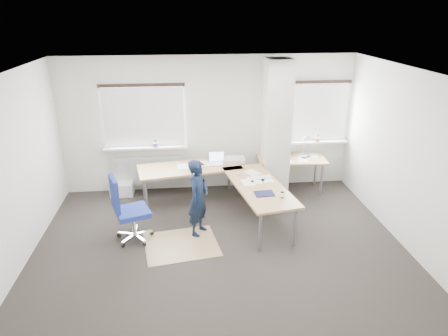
{
  "coord_description": "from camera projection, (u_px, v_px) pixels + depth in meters",
  "views": [
    {
      "loc": [
        -0.52,
        -5.47,
        3.63
      ],
      "look_at": [
        0.15,
        0.9,
        1.06
      ],
      "focal_mm": 32.0,
      "sensor_mm": 36.0,
      "label": 1
    }
  ],
  "objects": [
    {
      "name": "person",
      "position": [
        198.0,
        198.0,
        6.7
      ],
      "size": [
        0.52,
        0.59,
        1.35
      ],
      "primitive_type": "imported",
      "rotation": [
        0.0,
        0.0,
        1.08
      ],
      "color": "black",
      "rests_on": "ground"
    },
    {
      "name": "ground",
      "position": [
        220.0,
        250.0,
        6.45
      ],
      "size": [
        6.0,
        6.0,
        0.0
      ],
      "primitive_type": "plane",
      "color": "black",
      "rests_on": "ground"
    },
    {
      "name": "task_chair",
      "position": [
        131.0,
        223.0,
        6.61
      ],
      "size": [
        0.68,
        0.66,
        1.18
      ],
      "rotation": [
        0.0,
        0.0,
        0.34
      ],
      "color": "navy",
      "rests_on": "ground"
    },
    {
      "name": "white_crate",
      "position": [
        122.0,
        189.0,
        8.3
      ],
      "size": [
        0.46,
        0.32,
        0.28
      ],
      "primitive_type": "cube",
      "rotation": [
        0.0,
        0.0,
        -0.0
      ],
      "color": "white",
      "rests_on": "ground"
    },
    {
      "name": "floor_mat",
      "position": [
        181.0,
        244.0,
        6.59
      ],
      "size": [
        1.32,
        1.17,
        0.01
      ],
      "primitive_type": "cube",
      "rotation": [
        0.0,
        0.0,
        0.16
      ],
      "color": "#9B7F55",
      "rests_on": "ground"
    },
    {
      "name": "desk_main",
      "position": [
        225.0,
        177.0,
        7.48
      ],
      "size": [
        2.82,
        2.63,
        0.96
      ],
      "rotation": [
        0.0,
        0.0,
        0.17
      ],
      "color": "#9A7342",
      "rests_on": "ground"
    },
    {
      "name": "desk_side",
      "position": [
        291.0,
        160.0,
        8.34
      ],
      "size": [
        1.45,
        0.8,
        1.22
      ],
      "rotation": [
        0.0,
        0.0,
        -0.07
      ],
      "color": "#9A7342",
      "rests_on": "ground"
    },
    {
      "name": "room_shell",
      "position": [
        229.0,
        138.0,
        6.24
      ],
      "size": [
        6.04,
        5.04,
        2.82
      ],
      "color": "silver",
      "rests_on": "ground"
    }
  ]
}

